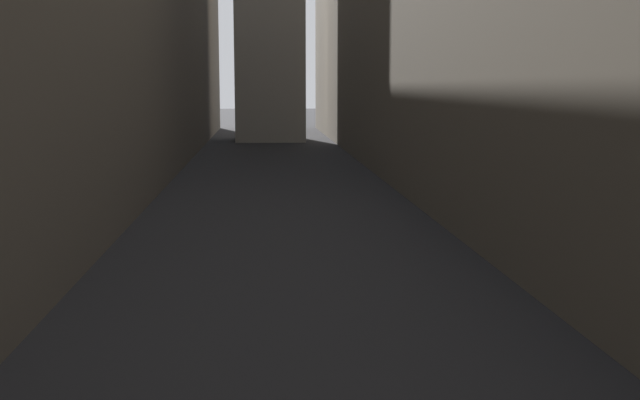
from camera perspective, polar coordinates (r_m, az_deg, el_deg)
ground_plane at (r=36.53m, az=-2.91°, el=0.51°), size 264.00×264.00×0.00m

